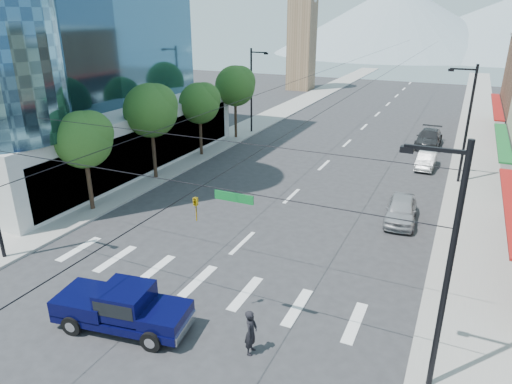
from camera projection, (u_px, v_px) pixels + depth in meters
ground at (185, 298)px, 21.16m from camera, size 160.00×160.00×0.00m
sidewalk_left at (276, 114)px, 59.64m from camera, size 4.00×120.00×0.15m
sidewalk_right at (477, 133)px, 50.25m from camera, size 4.00×120.00×0.15m
clock_tower at (302, 25)px, 76.15m from camera, size 4.80×4.80×20.40m
mountain_left at (396, 18)px, 149.83m from camera, size 80.00×80.00×22.00m
tree_near at (86, 138)px, 28.83m from camera, size 3.65×3.64×6.71m
tree_midnear at (153, 109)px, 34.52m from camera, size 4.09×4.09×7.52m
tree_midfar at (201, 102)px, 40.66m from camera, size 3.65×3.64×6.71m
tree_far at (237, 85)px, 46.36m from camera, size 4.09×4.09×7.52m
signal_rig at (169, 215)px, 18.55m from camera, size 21.80×0.20×9.00m
lamp_pole_nw at (252, 88)px, 48.89m from camera, size 2.00×0.25×9.00m
lamp_pole_ne at (466, 120)px, 33.78m from camera, size 2.00×0.25×9.00m
pickup_truck at (122, 307)px, 18.83m from camera, size 5.98×2.92×1.94m
pedestrian at (251, 332)px, 17.42m from camera, size 0.53×0.74×1.89m
parked_car_near at (401, 210)px, 28.73m from camera, size 2.19×4.74×1.57m
parked_car_mid at (426, 160)px, 38.83m from camera, size 1.54×4.12×1.34m
parked_car_far at (429, 138)px, 45.22m from camera, size 2.33×5.63×1.63m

